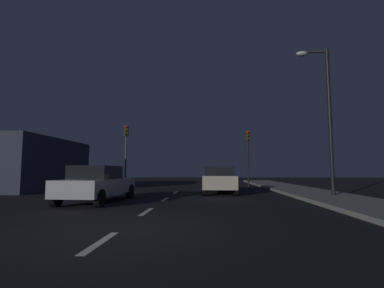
{
  "coord_description": "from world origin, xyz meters",
  "views": [
    {
      "loc": [
        1.97,
        -6.28,
        1.3
      ],
      "look_at": [
        0.81,
        13.12,
        3.14
      ],
      "focal_mm": 26.16,
      "sensor_mm": 36.0,
      "label": 1
    }
  ],
  "objects": [
    {
      "name": "ground_plane",
      "position": [
        0.0,
        7.0,
        0.0
      ],
      "size": [
        80.0,
        80.0,
        0.0
      ],
      "primitive_type": "plane",
      "color": "black"
    },
    {
      "name": "sidewalk_curb_right",
      "position": [
        7.5,
        7.0,
        0.07
      ],
      "size": [
        3.0,
        40.0,
        0.15
      ],
      "primitive_type": "cube",
      "color": "gray",
      "rests_on": "ground_plane"
    },
    {
      "name": "lane_stripe_nearest",
      "position": [
        0.0,
        -1.2,
        0.0
      ],
      "size": [
        0.16,
        1.6,
        0.01
      ],
      "primitive_type": "cube",
      "color": "silver",
      "rests_on": "ground_plane"
    },
    {
      "name": "lane_stripe_second",
      "position": [
        0.0,
        2.6,
        0.0
      ],
      "size": [
        0.16,
        1.6,
        0.01
      ],
      "primitive_type": "cube",
      "color": "silver",
      "rests_on": "ground_plane"
    },
    {
      "name": "lane_stripe_third",
      "position": [
        0.0,
        6.4,
        0.0
      ],
      "size": [
        0.16,
        1.6,
        0.01
      ],
      "primitive_type": "cube",
      "color": "silver",
      "rests_on": "ground_plane"
    },
    {
      "name": "lane_stripe_fourth",
      "position": [
        0.0,
        10.2,
        0.0
      ],
      "size": [
        0.16,
        1.6,
        0.01
      ],
      "primitive_type": "cube",
      "color": "silver",
      "rests_on": "ground_plane"
    },
    {
      "name": "traffic_signal_left",
      "position": [
        -4.9,
        16.47,
        3.52
      ],
      "size": [
        0.32,
        0.38,
        5.03
      ],
      "color": "#4C4C51",
      "rests_on": "ground_plane"
    },
    {
      "name": "traffic_signal_right",
      "position": [
        5.15,
        16.47,
        3.19
      ],
      "size": [
        0.32,
        0.38,
        4.52
      ],
      "color": "black",
      "rests_on": "ground_plane"
    },
    {
      "name": "car_stopped_ahead",
      "position": [
        2.54,
        9.95,
        0.77
      ],
      "size": [
        1.9,
        4.51,
        1.5
      ],
      "color": "beige",
      "rests_on": "ground_plane"
    },
    {
      "name": "car_adjacent_lane",
      "position": [
        -2.62,
        5.11,
        0.76
      ],
      "size": [
        1.98,
        4.51,
        1.49
      ],
      "color": "silver",
      "rests_on": "ground_plane"
    },
    {
      "name": "street_lamp_right",
      "position": [
        7.58,
        7.34,
        4.32
      ],
      "size": [
        1.57,
        0.36,
        7.24
      ],
      "color": "black",
      "rests_on": "ground_plane"
    },
    {
      "name": "storefront_left",
      "position": [
        -10.65,
        12.25,
        1.72
      ],
      "size": [
        5.3,
        8.39,
        3.44
      ],
      "primitive_type": "cube",
      "color": "#333847",
      "rests_on": "ground_plane"
    }
  ]
}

